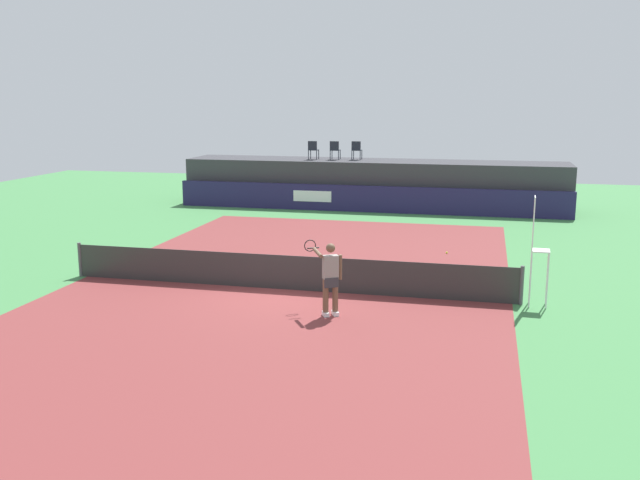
# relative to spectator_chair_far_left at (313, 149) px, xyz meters

# --- Properties ---
(ground_plane) EXTENTS (48.00, 48.00, 0.00)m
(ground_plane) POSITION_rel_spectator_chair_far_left_xyz_m (2.92, -12.09, -2.69)
(ground_plane) COLOR #3D7A42
(court_inner) EXTENTS (12.00, 22.00, 0.00)m
(court_inner) POSITION_rel_spectator_chair_far_left_xyz_m (2.92, -15.09, -2.69)
(court_inner) COLOR maroon
(court_inner) RESTS_ON ground
(sponsor_wall) EXTENTS (18.00, 0.22, 1.20)m
(sponsor_wall) POSITION_rel_spectator_chair_far_left_xyz_m (2.91, -1.59, -2.09)
(sponsor_wall) COLOR #231E4C
(sponsor_wall) RESTS_ON ground
(spectator_platform) EXTENTS (18.00, 2.80, 2.20)m
(spectator_platform) POSITION_rel_spectator_chair_far_left_xyz_m (2.92, 0.21, -1.59)
(spectator_platform) COLOR #38383D
(spectator_platform) RESTS_ON ground
(spectator_chair_far_left) EXTENTS (0.45, 0.45, 0.89)m
(spectator_chair_far_left) POSITION_rel_spectator_chair_far_left_xyz_m (0.00, 0.00, 0.00)
(spectator_chair_far_left) COLOR #1E232D
(spectator_chair_far_left) RESTS_ON spectator_platform
(spectator_chair_left) EXTENTS (0.44, 0.44, 0.89)m
(spectator_chair_left) POSITION_rel_spectator_chair_far_left_xyz_m (1.04, 0.12, 0.00)
(spectator_chair_left) COLOR #1E232D
(spectator_chair_left) RESTS_ON spectator_platform
(spectator_chair_center) EXTENTS (0.45, 0.45, 0.89)m
(spectator_chair_center) POSITION_rel_spectator_chair_far_left_xyz_m (2.06, 0.30, 0.00)
(spectator_chair_center) COLOR #1E232D
(spectator_chair_center) RESTS_ON spectator_platform
(umpire_chair) EXTENTS (0.46, 0.46, 2.76)m
(umpire_chair) POSITION_rel_spectator_chair_far_left_xyz_m (9.41, -15.08, -1.11)
(umpire_chair) COLOR white
(umpire_chair) RESTS_ON ground
(tennis_net) EXTENTS (12.40, 0.02, 0.95)m
(tennis_net) POSITION_rel_spectator_chair_far_left_xyz_m (2.92, -15.09, -2.22)
(tennis_net) COLOR #2D2D2D
(tennis_net) RESTS_ON ground
(net_post_near) EXTENTS (0.10, 0.10, 1.00)m
(net_post_near) POSITION_rel_spectator_chair_far_left_xyz_m (-3.28, -15.09, -2.19)
(net_post_near) COLOR #4C4C51
(net_post_near) RESTS_ON ground
(net_post_far) EXTENTS (0.10, 0.10, 1.00)m
(net_post_far) POSITION_rel_spectator_chair_far_left_xyz_m (9.12, -15.09, -2.19)
(net_post_far) COLOR #4C4C51
(net_post_far) RESTS_ON ground
(tennis_player) EXTENTS (1.08, 1.03, 1.77)m
(tennis_player) POSITION_rel_spectator_chair_far_left_xyz_m (4.62, -17.07, -1.73)
(tennis_player) COLOR white
(tennis_player) RESTS_ON court_inner
(tennis_ball) EXTENTS (0.07, 0.07, 0.07)m
(tennis_ball) POSITION_rel_spectator_chair_far_left_xyz_m (6.97, -9.58, -2.66)
(tennis_ball) COLOR #D8EA33
(tennis_ball) RESTS_ON court_inner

